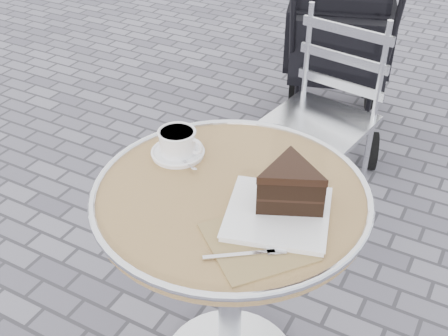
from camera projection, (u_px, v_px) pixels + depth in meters
The scene contains 5 objects.
cafe_table at pixel (231, 240), 1.52m from camera, with size 0.72×0.72×0.74m.
cappuccino_set at pixel (178, 144), 1.55m from camera, with size 0.16×0.15×0.07m.
cake_plate_set at pixel (287, 193), 1.33m from camera, with size 0.30×0.40×0.13m.
bistro_chair at pixel (331, 95), 2.28m from camera, with size 0.44×0.44×0.86m.
baby_stroller at pixel (338, 42), 2.85m from camera, with size 0.76×1.13×1.08m.
Camera 1 is at (0.53, -1.00, 1.60)m, focal length 45.00 mm.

